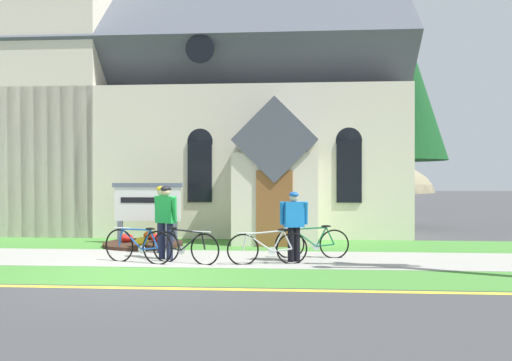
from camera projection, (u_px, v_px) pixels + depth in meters
ground at (180, 245)px, 13.31m from camera, size 140.00×140.00×0.00m
sidewalk_slab at (171, 258)px, 11.12m from camera, size 32.00×2.41×0.01m
grass_verge at (145, 276)px, 9.06m from camera, size 32.00×1.73×0.01m
church_lawn at (192, 244)px, 13.54m from camera, size 24.00×2.44×0.01m
curb_paint_stripe at (127, 288)px, 8.05m from camera, size 28.00×0.16×0.01m
church_building at (210, 111)px, 19.26m from camera, size 13.65×11.50×13.32m
church_sign at (147, 204)px, 13.58m from camera, size 2.05×0.16×1.75m
flower_bed at (144, 243)px, 13.22m from camera, size 2.19×2.19×0.34m
bicycle_orange at (268, 248)px, 10.29m from camera, size 1.75×0.36×0.80m
bicycle_red at (138, 246)px, 10.47m from camera, size 1.69×0.57×0.82m
bicycle_white at (312, 243)px, 11.11m from camera, size 1.74×0.13×0.80m
bicycle_green at (185, 247)px, 10.41m from camera, size 1.62×0.60×0.81m
cyclist_in_white_jersey at (162, 213)px, 11.99m from camera, size 0.28×0.72×1.69m
cyclist_in_yellow_jersey at (294, 221)px, 10.62m from camera, size 0.63×0.32×1.58m
cyclist_in_green_jersey at (166, 216)px, 10.93m from camera, size 0.57×0.57×1.71m
roadside_conifer at (402, 89)px, 18.23m from camera, size 3.38×3.38×8.18m
distant_hill at (176, 192)px, 75.04m from camera, size 79.51×41.92×18.17m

